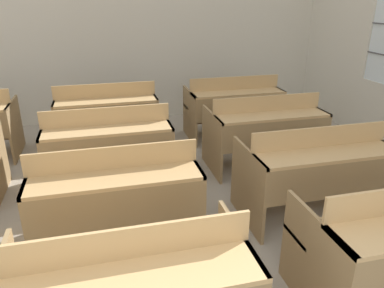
# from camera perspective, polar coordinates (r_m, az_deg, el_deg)

# --- Properties ---
(wall_back) EXTENTS (7.21, 0.06, 3.01)m
(wall_back) POSITION_cam_1_polar(r_m,az_deg,el_deg) (6.27, -12.87, 17.00)
(wall_back) COLOR beige
(wall_back) RESTS_ON ground_plane
(bench_second_center) EXTENTS (1.32, 0.75, 0.90)m
(bench_second_center) POSITION_cam_1_polar(r_m,az_deg,el_deg) (3.10, -11.44, -7.44)
(bench_second_center) COLOR #92744A
(bench_second_center) RESTS_ON ground_plane
(bench_second_right) EXTENTS (1.32, 0.75, 0.90)m
(bench_second_right) POSITION_cam_1_polar(r_m,az_deg,el_deg) (3.63, 18.31, -3.66)
(bench_second_right) COLOR #997A50
(bench_second_right) RESTS_ON ground_plane
(bench_third_center) EXTENTS (1.32, 0.75, 0.90)m
(bench_third_center) POSITION_cam_1_polar(r_m,az_deg,el_deg) (4.10, -12.61, -0.07)
(bench_third_center) COLOR #987A50
(bench_third_center) RESTS_ON ground_plane
(bench_third_right) EXTENTS (1.32, 0.75, 0.90)m
(bench_third_right) POSITION_cam_1_polar(r_m,az_deg,el_deg) (4.54, 11.05, 2.21)
(bench_third_right) COLOR #9A7C52
(bench_third_right) RESTS_ON ground_plane
(bench_back_center) EXTENTS (1.32, 0.75, 0.90)m
(bench_back_center) POSITION_cam_1_polar(r_m,az_deg,el_deg) (5.18, -12.83, 4.52)
(bench_back_center) COLOR #95764C
(bench_back_center) RESTS_ON ground_plane
(bench_back_right) EXTENTS (1.32, 0.75, 0.90)m
(bench_back_right) POSITION_cam_1_polar(r_m,az_deg,el_deg) (5.51, 6.34, 5.95)
(bench_back_right) COLOR #97794F
(bench_back_right) RESTS_ON ground_plane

